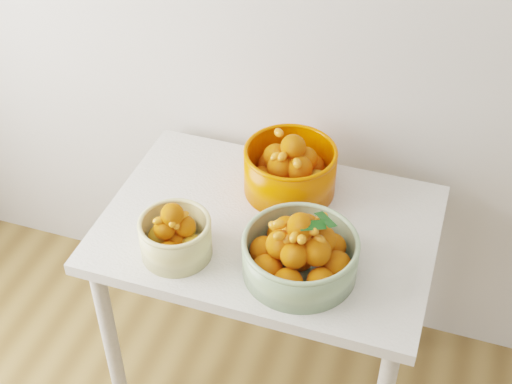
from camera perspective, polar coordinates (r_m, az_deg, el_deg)
table at (r=2.22m, az=0.99°, el=-4.35°), size 1.00×0.70×0.75m
bowl_cream at (r=2.03m, az=-6.47°, el=-3.52°), size 0.25×0.25×0.18m
bowl_green at (r=1.97m, az=3.52°, el=-4.88°), size 0.40×0.40×0.21m
bowl_orange at (r=2.23m, az=2.76°, el=1.87°), size 0.39×0.39×0.21m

